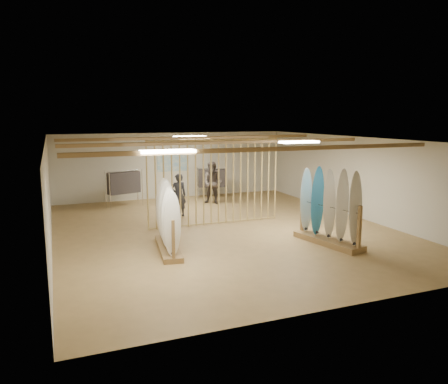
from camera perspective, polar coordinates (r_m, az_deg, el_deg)
name	(u,v)px	position (r m, az deg, el deg)	size (l,w,h in m)	color
floor	(224,230)	(13.63, 0.00, -4.97)	(12.00, 12.00, 0.00)	#A88551
ceiling	(224,140)	(13.20, 0.00, 6.86)	(12.00, 12.00, 0.00)	gray
wall_back	(173,165)	(19.01, -6.67, 3.47)	(12.00, 12.00, 0.00)	beige
wall_front	(346,234)	(8.18, 15.69, -5.31)	(12.00, 12.00, 0.00)	beige
wall_left	(48,196)	(12.44, -21.96, -0.54)	(12.00, 12.00, 0.00)	beige
wall_right	(358,177)	(15.86, 17.06, 1.85)	(12.00, 12.00, 0.00)	beige
ceiling_slats	(224,142)	(13.20, 0.00, 6.51)	(9.50, 6.12, 0.10)	olive
light_panels	(224,142)	(13.20, 0.00, 6.60)	(1.20, 0.35, 0.06)	white
bamboo_partition	(215,182)	(14.08, -1.20, 1.32)	(4.45, 0.05, 2.78)	tan
poster	(173,161)	(18.97, -6.67, 4.07)	(1.40, 0.03, 0.90)	teal
rack_left	(168,228)	(11.51, -7.35, -4.70)	(0.77, 2.27, 1.79)	olive
rack_right	(329,219)	(12.35, 13.53, -3.42)	(1.01, 2.26, 2.09)	olive
clothing_rack_a	(124,183)	(17.35, -12.94, 1.19)	(1.31, 0.72, 1.46)	silver
clothing_rack_b	(212,178)	(18.78, -1.59, 1.82)	(1.21, 0.58, 1.33)	silver
shopper_a	(178,192)	(15.37, -5.97, -0.03)	(0.63, 0.43, 1.73)	#27282F
shopper_b	(213,180)	(17.48, -1.48, 1.56)	(0.94, 0.73, 1.94)	#3D352F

